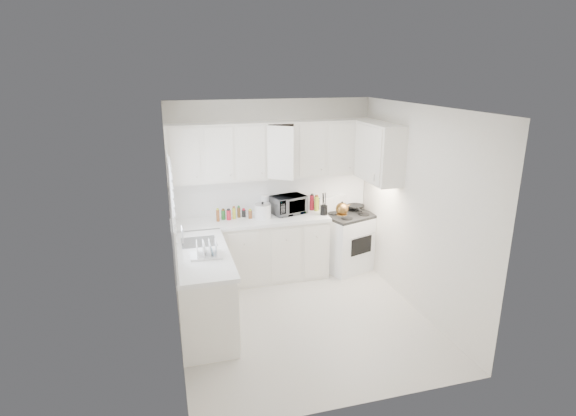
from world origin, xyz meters
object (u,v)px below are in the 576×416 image
object	(u,v)px
tea_kettle	(342,208)
microwave	(289,203)
rice_cooker	(263,210)
stove	(348,234)
dish_rack	(206,248)
utensil_crock	(324,204)

from	to	relation	value
tea_kettle	microwave	size ratio (longest dim) A/B	0.49
rice_cooker	stove	bearing A→B (deg)	-8.56
tea_kettle	dish_rack	bearing A→B (deg)	-154.78
rice_cooker	utensil_crock	world-z (taller)	utensil_crock
stove	dish_rack	world-z (taller)	dish_rack
tea_kettle	rice_cooker	size ratio (longest dim) A/B	0.99
rice_cooker	dish_rack	distance (m)	1.53
stove	dish_rack	size ratio (longest dim) A/B	3.18
microwave	utensil_crock	bearing A→B (deg)	-40.17
tea_kettle	microwave	xyz separation A→B (m)	(-0.75, 0.26, 0.06)
tea_kettle	utensil_crock	size ratio (longest dim) A/B	0.68
microwave	utensil_crock	size ratio (longest dim) A/B	1.41
stove	microwave	world-z (taller)	microwave
tea_kettle	rice_cooker	bearing A→B (deg)	170.88
rice_cooker	dish_rack	bearing A→B (deg)	-136.50
microwave	stove	bearing A→B (deg)	-22.96
stove	rice_cooker	bearing A→B (deg)	161.60
dish_rack	stove	bearing A→B (deg)	30.63
rice_cooker	dish_rack	xyz separation A→B (m)	(-0.94, -1.21, -0.02)
stove	tea_kettle	distance (m)	0.54
rice_cooker	utensil_crock	size ratio (longest dim) A/B	0.69
microwave	dish_rack	distance (m)	1.89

